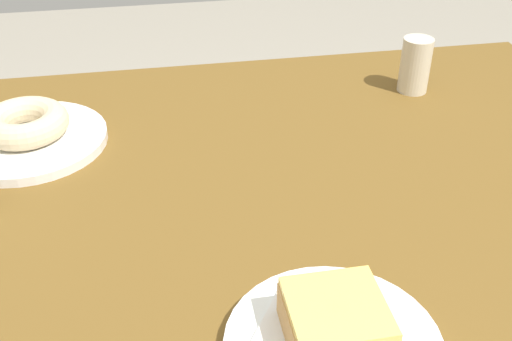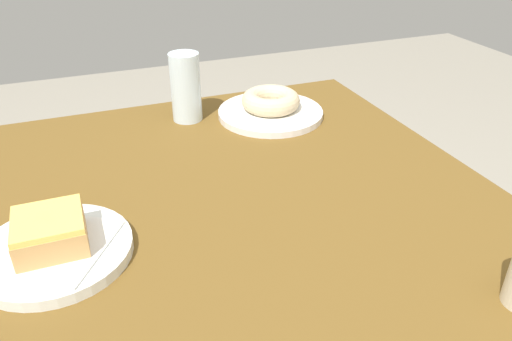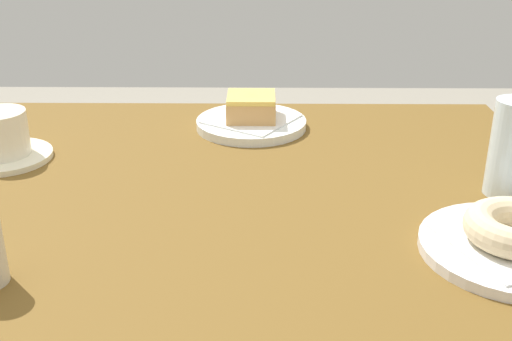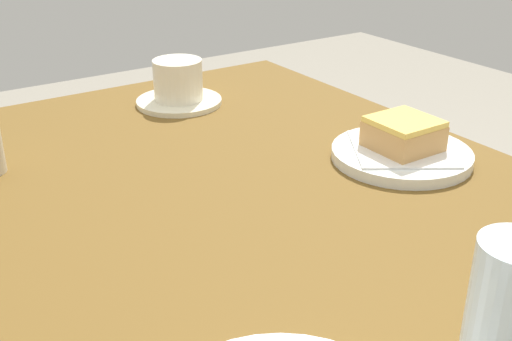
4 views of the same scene
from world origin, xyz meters
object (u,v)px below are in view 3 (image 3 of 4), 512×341
object	(u,v)px
plate_sugar_ring	(512,248)
donut_glazed_square	(251,107)
plate_glazed_square	(251,124)
coffee_cup	(1,139)
water_glass	(512,148)

from	to	relation	value
plate_sugar_ring	donut_glazed_square	xyz separation A→B (m)	(-0.32, 0.43, 0.03)
plate_glazed_square	coffee_cup	distance (m)	0.42
plate_sugar_ring	plate_glazed_square	size ratio (longest dim) A/B	1.10
plate_sugar_ring	coffee_cup	distance (m)	0.76
donut_glazed_square	plate_glazed_square	bearing A→B (deg)	82.87
water_glass	plate_sugar_ring	bearing A→B (deg)	-106.26
donut_glazed_square	water_glass	distance (m)	0.45
donut_glazed_square	water_glass	bearing A→B (deg)	-36.48
plate_glazed_square	water_glass	xyz separation A→B (m)	(0.36, -0.27, 0.06)
coffee_cup	plate_glazed_square	bearing A→B (deg)	21.09
plate_glazed_square	donut_glazed_square	bearing A→B (deg)	-97.13
water_glass	coffee_cup	size ratio (longest dim) A/B	0.91
plate_glazed_square	water_glass	world-z (taller)	water_glass
coffee_cup	water_glass	bearing A→B (deg)	-8.85
plate_sugar_ring	coffee_cup	world-z (taller)	coffee_cup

